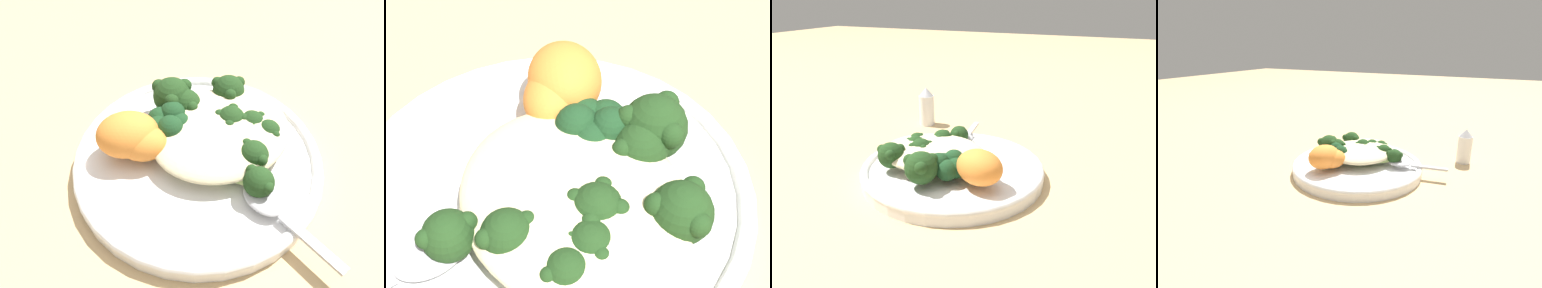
{
  "view_description": "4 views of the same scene",
  "coord_description": "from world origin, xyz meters",
  "views": [
    {
      "loc": [
        0.13,
        0.2,
        0.32
      ],
      "look_at": [
        -0.0,
        -0.02,
        0.04
      ],
      "focal_mm": 35.0,
      "sensor_mm": 36.0,
      "label": 1
    },
    {
      "loc": [
        -0.21,
        0.07,
        0.28
      ],
      "look_at": [
        -0.02,
        -0.03,
        0.06
      ],
      "focal_mm": 50.0,
      "sensor_mm": 36.0,
      "label": 2
    },
    {
      "loc": [
        0.21,
        -0.46,
        0.25
      ],
      "look_at": [
        0.0,
        0.0,
        0.05
      ],
      "focal_mm": 35.0,
      "sensor_mm": 36.0,
      "label": 3
    },
    {
      "loc": [
        0.51,
        0.23,
        0.25
      ],
      "look_at": [
        0.0,
        -0.03,
        0.06
      ],
      "focal_mm": 28.0,
      "sensor_mm": 36.0,
      "label": 4
    }
  ],
  "objects": [
    {
      "name": "broccoli_stalk_2",
      "position": [
        -0.06,
        0.0,
        0.03
      ],
      "size": [
        0.11,
        0.04,
        0.03
      ],
      "rotation": [
        0.0,
        0.0,
        2.92
      ],
      "color": "#9EBC66",
      "rests_on": "plate"
    },
    {
      "name": "ground_plane",
      "position": [
        0.0,
        0.0,
        0.0
      ],
      "size": [
        4.0,
        4.0,
        0.0
      ],
      "primitive_type": "plane",
      "color": "tan"
    },
    {
      "name": "broccoli_stalk_7",
      "position": [
        -0.02,
        -0.08,
        0.04
      ],
      "size": [
        0.06,
        0.12,
        0.04
      ],
      "rotation": [
        0.0,
        0.0,
        4.45
      ],
      "color": "#9EBC66",
      "rests_on": "plate"
    },
    {
      "name": "broccoli_stalk_5",
      "position": [
        -0.06,
        -0.05,
        0.04
      ],
      "size": [
        0.12,
        0.09,
        0.04
      ],
      "rotation": [
        0.0,
        0.0,
        3.72
      ],
      "color": "#9EBC66",
      "rests_on": "plate"
    },
    {
      "name": "sweet_potato_chunk_1",
      "position": [
        0.04,
        -0.04,
        0.04
      ],
      "size": [
        0.07,
        0.06,
        0.04
      ],
      "primitive_type": "ellipsoid",
      "rotation": [
        0.0,
        0.0,
        5.7
      ],
      "color": "orange",
      "rests_on": "plate"
    },
    {
      "name": "spoon",
      "position": [
        -0.03,
        0.08,
        0.03
      ],
      "size": [
        0.04,
        0.12,
        0.01
      ],
      "rotation": [
        0.0,
        0.0,
        1.71
      ],
      "color": "#B7B7BC",
      "rests_on": "plate"
    },
    {
      "name": "broccoli_stalk_6",
      "position": [
        -0.02,
        -0.06,
        0.04
      ],
      "size": [
        0.06,
        0.09,
        0.03
      ],
      "rotation": [
        0.0,
        0.0,
        4.27
      ],
      "color": "#9EBC66",
      "rests_on": "plate"
    },
    {
      "name": "broccoli_stalk_0",
      "position": [
        -0.02,
        0.04,
        0.03
      ],
      "size": [
        0.07,
        0.12,
        0.03
      ],
      "rotation": [
        0.0,
        0.0,
        2.03
      ],
      "color": "#9EBC66",
      "rests_on": "plate"
    },
    {
      "name": "broccoli_stalk_3",
      "position": [
        -0.06,
        -0.01,
        0.03
      ],
      "size": [
        0.11,
        0.03,
        0.03
      ],
      "rotation": [
        0.0,
        0.0,
        3.14
      ],
      "color": "#9EBC66",
      "rests_on": "plate"
    },
    {
      "name": "broccoli_stalk_1",
      "position": [
        -0.04,
        0.02,
        0.04
      ],
      "size": [
        0.07,
        0.06,
        0.03
      ],
      "rotation": [
        0.0,
        0.0,
        2.48
      ],
      "color": "#9EBC66",
      "rests_on": "plate"
    },
    {
      "name": "kale_tuft",
      "position": [
        0.0,
        -0.06,
        0.04
      ],
      "size": [
        0.05,
        0.05,
        0.03
      ],
      "color": "#193D1E",
      "rests_on": "plate"
    },
    {
      "name": "plate",
      "position": [
        -0.01,
        -0.01,
        0.01
      ],
      "size": [
        0.26,
        0.26,
        0.02
      ],
      "color": "white",
      "rests_on": "ground_plane"
    },
    {
      "name": "quinoa_mound",
      "position": [
        -0.04,
        -0.02,
        0.04
      ],
      "size": [
        0.15,
        0.13,
        0.03
      ],
      "primitive_type": "ellipsoid",
      "color": "beige",
      "rests_on": "plate"
    },
    {
      "name": "sweet_potato_chunk_0",
      "position": [
        0.05,
        -0.06,
        0.05
      ],
      "size": [
        0.08,
        0.07,
        0.05
      ],
      "primitive_type": "ellipsoid",
      "rotation": [
        0.0,
        0.0,
        2.8
      ],
      "color": "orange",
      "rests_on": "plate"
    },
    {
      "name": "broccoli_stalk_4",
      "position": [
        -0.05,
        -0.02,
        0.04
      ],
      "size": [
        0.1,
        0.04,
        0.03
      ],
      "rotation": [
        0.0,
        0.0,
        3.38
      ],
      "color": "#9EBC66",
      "rests_on": "plate"
    }
  ]
}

